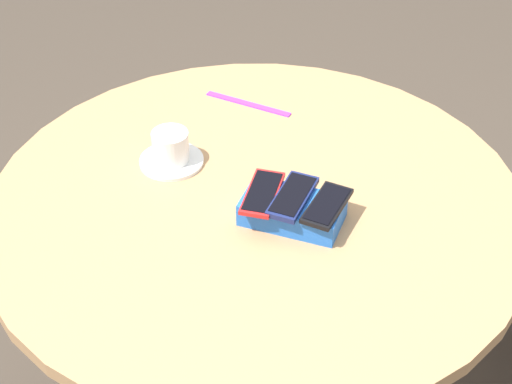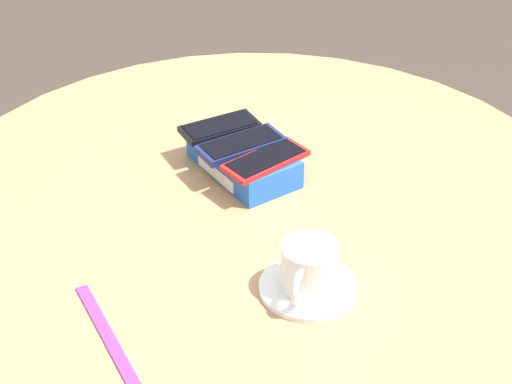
{
  "view_description": "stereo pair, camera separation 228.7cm",
  "coord_description": "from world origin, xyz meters",
  "px_view_note": "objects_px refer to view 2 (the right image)",
  "views": [
    {
      "loc": [
        -0.61,
        1.15,
        1.81
      ],
      "look_at": [
        0.0,
        0.0,
        0.77
      ],
      "focal_mm": 60.0,
      "sensor_mm": 36.0,
      "label": 1
    },
    {
      "loc": [
        0.96,
        -0.48,
        1.51
      ],
      "look_at": [
        0.0,
        0.0,
        0.77
      ],
      "focal_mm": 60.0,
      "sensor_mm": 36.0,
      "label": 2
    }
  ],
  "objects_px": {
    "lanyard_strap": "(108,335)",
    "saucer": "(308,287)",
    "coffee_cup": "(308,267)",
    "round_table": "(256,258)",
    "phone_red": "(266,160)",
    "phone_box": "(243,159)",
    "phone_black": "(220,127)",
    "phone_navy": "(241,145)"
  },
  "relations": [
    {
      "from": "round_table",
      "to": "phone_black",
      "type": "distance_m",
      "value": 0.22
    },
    {
      "from": "phone_navy",
      "to": "coffee_cup",
      "type": "relative_size",
      "value": 1.61
    },
    {
      "from": "phone_navy",
      "to": "saucer",
      "type": "xyz_separation_m",
      "value": [
        0.3,
        -0.04,
        -0.05
      ]
    },
    {
      "from": "phone_box",
      "to": "phone_navy",
      "type": "xyz_separation_m",
      "value": [
        0.0,
        -0.0,
        0.03
      ]
    },
    {
      "from": "phone_black",
      "to": "round_table",
      "type": "bearing_deg",
      "value": -3.55
    },
    {
      "from": "phone_navy",
      "to": "lanyard_strap",
      "type": "height_order",
      "value": "phone_navy"
    },
    {
      "from": "lanyard_strap",
      "to": "round_table",
      "type": "bearing_deg",
      "value": 120.78
    },
    {
      "from": "phone_navy",
      "to": "phone_black",
      "type": "bearing_deg",
      "value": -174.11
    },
    {
      "from": "phone_black",
      "to": "lanyard_strap",
      "type": "height_order",
      "value": "phone_black"
    },
    {
      "from": "phone_black",
      "to": "lanyard_strap",
      "type": "bearing_deg",
      "value": -42.85
    },
    {
      "from": "phone_navy",
      "to": "coffee_cup",
      "type": "xyz_separation_m",
      "value": [
        0.3,
        -0.05,
        -0.01
      ]
    },
    {
      "from": "round_table",
      "to": "phone_red",
      "type": "xyz_separation_m",
      "value": [
        -0.03,
        0.03,
        0.16
      ]
    },
    {
      "from": "lanyard_strap",
      "to": "saucer",
      "type": "bearing_deg",
      "value": 82.58
    },
    {
      "from": "phone_navy",
      "to": "phone_red",
      "type": "bearing_deg",
      "value": 15.51
    },
    {
      "from": "coffee_cup",
      "to": "round_table",
      "type": "bearing_deg",
      "value": 172.25
    },
    {
      "from": "round_table",
      "to": "phone_black",
      "type": "bearing_deg",
      "value": 176.45
    },
    {
      "from": "phone_red",
      "to": "saucer",
      "type": "bearing_deg",
      "value": -13.76
    },
    {
      "from": "lanyard_strap",
      "to": "coffee_cup",
      "type": "bearing_deg",
      "value": 82.21
    },
    {
      "from": "round_table",
      "to": "coffee_cup",
      "type": "relative_size",
      "value": 11.95
    },
    {
      "from": "phone_box",
      "to": "phone_black",
      "type": "distance_m",
      "value": 0.07
    },
    {
      "from": "phone_black",
      "to": "phone_red",
      "type": "relative_size",
      "value": 0.89
    },
    {
      "from": "phone_box",
      "to": "phone_navy",
      "type": "distance_m",
      "value": 0.03
    },
    {
      "from": "phone_black",
      "to": "saucer",
      "type": "height_order",
      "value": "phone_black"
    },
    {
      "from": "phone_black",
      "to": "coffee_cup",
      "type": "bearing_deg",
      "value": -6.0
    },
    {
      "from": "round_table",
      "to": "phone_box",
      "type": "xyz_separation_m",
      "value": [
        -0.09,
        0.02,
        0.13
      ]
    },
    {
      "from": "saucer",
      "to": "phone_red",
      "type": "bearing_deg",
      "value": 166.24
    },
    {
      "from": "coffee_cup",
      "to": "lanyard_strap",
      "type": "relative_size",
      "value": 0.43
    },
    {
      "from": "phone_navy",
      "to": "lanyard_strap",
      "type": "bearing_deg",
      "value": -49.97
    },
    {
      "from": "phone_red",
      "to": "saucer",
      "type": "distance_m",
      "value": 0.26
    },
    {
      "from": "phone_black",
      "to": "saucer",
      "type": "distance_m",
      "value": 0.37
    },
    {
      "from": "phone_box",
      "to": "coffee_cup",
      "type": "relative_size",
      "value": 2.25
    },
    {
      "from": "phone_black",
      "to": "coffee_cup",
      "type": "height_order",
      "value": "coffee_cup"
    },
    {
      "from": "phone_box",
      "to": "phone_navy",
      "type": "relative_size",
      "value": 1.4
    },
    {
      "from": "phone_box",
      "to": "phone_navy",
      "type": "height_order",
      "value": "phone_navy"
    },
    {
      "from": "phone_red",
      "to": "phone_black",
      "type": "bearing_deg",
      "value": -169.66
    },
    {
      "from": "saucer",
      "to": "coffee_cup",
      "type": "relative_size",
      "value": 1.5
    },
    {
      "from": "round_table",
      "to": "phone_navy",
      "type": "xyz_separation_m",
      "value": [
        -0.09,
        0.02,
        0.16
      ]
    },
    {
      "from": "lanyard_strap",
      "to": "phone_box",
      "type": "bearing_deg",
      "value": 129.87
    },
    {
      "from": "phone_navy",
      "to": "coffee_cup",
      "type": "distance_m",
      "value": 0.3
    },
    {
      "from": "phone_box",
      "to": "phone_black",
      "type": "xyz_separation_m",
      "value": [
        -0.06,
        -0.01,
        0.03
      ]
    },
    {
      "from": "phone_red",
      "to": "lanyard_strap",
      "type": "height_order",
      "value": "phone_red"
    },
    {
      "from": "phone_red",
      "to": "phone_navy",
      "type": "bearing_deg",
      "value": -164.49
    }
  ]
}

